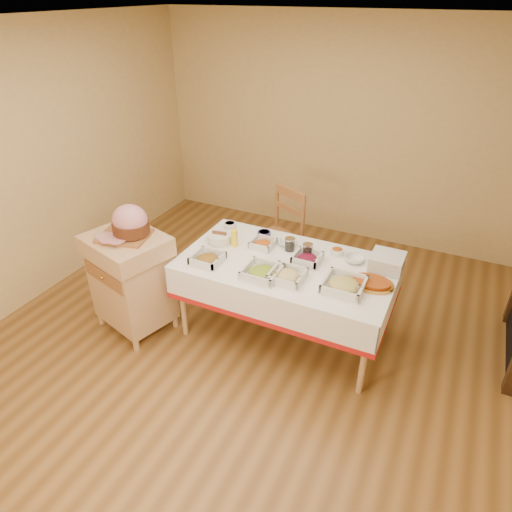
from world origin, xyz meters
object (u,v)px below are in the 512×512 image
Objects in this scene: dining_chair at (278,237)px; ham_on_board at (129,224)px; butcher_cart at (131,277)px; preserve_jar_right at (308,250)px; bread_basket at (220,238)px; brass_platter at (371,283)px; dining_table at (286,279)px; mustard_bottle at (234,237)px; preserve_jar_left at (290,245)px; plate_stack at (387,262)px.

ham_on_board is at bearing -123.32° from dining_chair.
butcher_cart is 1.57m from dining_chair.
preserve_jar_right is 0.51× the size of bread_basket.
brass_platter is at bearing -35.62° from dining_chair.
ham_on_board is 1.24× the size of brass_platter.
dining_table is 0.60m from mustard_bottle.
bread_basket is (-0.81, -0.12, -0.01)m from preserve_jar_right.
butcher_cart is 1.00m from mustard_bottle.
butcher_cart reaches higher than bread_basket.
bread_basket reaches higher than dining_table.
dining_chair reaches higher than brass_platter.
dining_chair is 0.86m from preserve_jar_right.
ham_on_board is at bearing -150.17° from preserve_jar_left.
mustard_bottle is (-0.54, 0.07, 0.25)m from dining_table.
butcher_cart is 1.60m from preserve_jar_right.
bread_basket is (-0.70, 0.07, 0.20)m from dining_table.
ham_on_board is 1.94× the size of bread_basket.
bread_basket is at bearing 176.20° from brass_platter.
dining_table is 5.16× the size of brass_platter.
ham_on_board reaches higher than mustard_bottle.
ham_on_board reaches higher than plate_stack.
plate_stack is (1.48, 0.20, 0.02)m from bread_basket.
preserve_jar_left is at bearing 16.48° from mustard_bottle.
mustard_bottle is (0.75, 0.58, 0.31)m from butcher_cart.
ham_on_board is (0.04, 0.03, 0.53)m from butcher_cart.
brass_platter is at bearing 12.71° from ham_on_board.
plate_stack is (2.08, 0.78, 0.29)m from butcher_cart.
dining_chair reaches higher than mustard_bottle.
brass_platter is at bearing -1.92° from dining_table.
mustard_bottle reaches higher than preserve_jar_right.
brass_platter is at bearing -19.16° from preserve_jar_right.
brass_platter is at bearing -16.58° from preserve_jar_left.
plate_stack reaches higher than brass_platter.
bread_basket is at bearing -172.19° from plate_stack.
ham_on_board is 0.82m from bread_basket.
mustard_bottle reaches higher than butcher_cart.
dining_chair is 0.74m from preserve_jar_left.
plate_stack is at bearing 7.81° from bread_basket.
dining_table is 15.87× the size of preserve_jar_right.
plate_stack is at bearing 20.56° from butcher_cart.
mustard_bottle is at bearing 37.33° from butcher_cart.
dining_table is 0.75m from brass_platter.
ham_on_board is at bearing -159.39° from dining_table.
brass_platter is (1.43, -0.09, -0.02)m from bread_basket.
mustard_bottle reaches higher than brass_platter.
butcher_cart is 0.54m from ham_on_board.
dining_table is at bearing -7.23° from mustard_bottle.
mustard_bottle is 0.73× the size of plate_stack.
dining_chair is 5.30× the size of mustard_bottle.
plate_stack is at bearing -23.58° from dining_chair.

